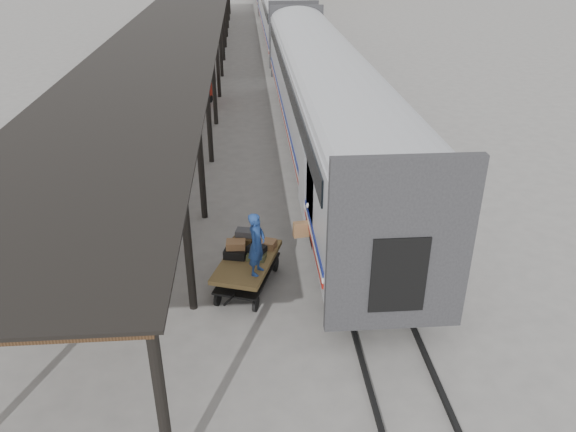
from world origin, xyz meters
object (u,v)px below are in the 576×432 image
(baggage_cart, at_px, (247,266))
(pedestrian, at_px, (166,118))
(luggage_tug, at_px, (197,92))
(porter, at_px, (257,244))

(baggage_cart, distance_m, pedestrian, 12.69)
(luggage_tug, bearing_deg, pedestrian, -76.95)
(baggage_cart, relative_size, pedestrian, 1.39)
(pedestrian, bearing_deg, baggage_cart, 91.52)
(baggage_cart, height_order, luggage_tug, luggage_tug)
(baggage_cart, distance_m, porter, 1.24)
(baggage_cart, bearing_deg, pedestrian, 124.23)
(porter, bearing_deg, luggage_tug, 33.31)
(porter, bearing_deg, baggage_cart, 45.86)
(luggage_tug, xyz_separation_m, porter, (2.73, -18.32, 0.99))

